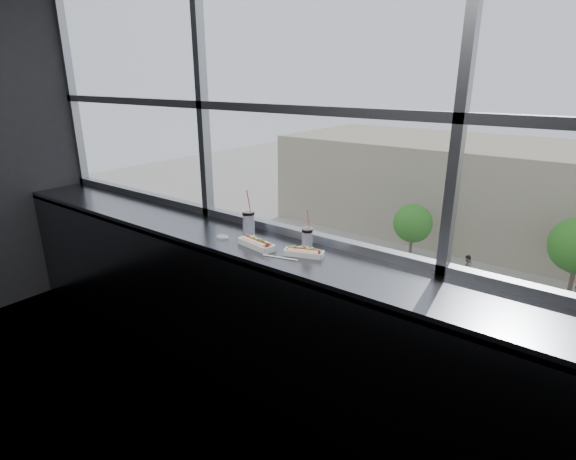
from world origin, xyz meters
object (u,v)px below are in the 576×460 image
Objects in this scene: hotdog_tray_left at (256,243)px; car_near_b at (346,317)px; soda_cup_left at (249,221)px; soda_cup_right at (307,238)px; car_near_c at (540,386)px; loose_straw at (280,258)px; tree_left at (413,223)px; car_far_a at (385,265)px; wrapper at (223,237)px; hotdog_tray_right at (304,252)px; car_near_a at (261,288)px; pedestrian_a at (467,265)px.

car_near_b is at bearing 126.06° from hotdog_tray_left.
soda_cup_left is 0.52m from soda_cup_right.
soda_cup_right is 19.58m from car_near_c.
loose_straw reaches higher than car_near_c.
tree_left reaches higher than car_near_b.
car_far_a is (-10.19, 24.17, -11.15)m from soda_cup_right.
hotdog_tray_right is at bearing 6.96° from wrapper.
car_near_b is at bearing 116.60° from soda_cup_left.
car_near_b is at bearing 98.77° from hotdog_tray_right.
hotdog_tray_left reaches higher than hotdog_tray_right.
soda_cup_right is at bearing -159.22° from car_far_a.
car_near_a is at bearing 130.94° from soda_cup_left.
hotdog_tray_left is 19.70m from car_near_c.
car_near_c is 16.12m from tree_left.
car_far_a is at bearing 97.94° from loose_straw.
car_near_b is at bearing 102.95° from loose_straw.
pedestrian_a is at bearing -55.19° from car_far_a.
pedestrian_a is at bearing 24.00° from car_near_c.
hotdog_tray_right is 19.63m from car_near_c.
loose_straw is at bearing -147.29° from hotdog_tray_right.
tree_left is (0.12, 4.00, 2.00)m from car_far_a.
soda_cup_left is at bearing -149.46° from car_near_b.
soda_cup_left is at bearing 151.57° from hotdog_tray_left.
pedestrian_a is (8.80, 11.33, -0.03)m from car_near_a.
car_near_b is 11.69m from pedestrian_a.
wrapper is 0.02× the size of car_far_a.
hotdog_tray_right is 2.63× the size of wrapper.
hotdog_tray_left is 0.35m from soda_cup_right.
wrapper reaches higher than car_near_b.
soda_cup_left is 0.08× the size of tree_left.
hotdog_tray_right is at bearing 11.87° from pedestrian_a.
wrapper is 0.02× the size of car_near_a.
hotdog_tray_right is at bearing -159.21° from car_far_a.
car_near_c is (0.83, 16.35, -10.97)m from hotdog_tray_left.
loose_straw is 0.04× the size of car_far_a.
tree_left is (-1.45, 12.00, 1.81)m from car_near_b.
car_near_b is (-8.01, 16.36, -10.89)m from wrapper.
loose_straw is 2.36× the size of wrapper.
soda_cup_right reaches higher than pedestrian_a.
pedestrian_a is (-6.29, 11.33, -0.09)m from car_near_c.
car_near_a is (-14.60, 16.28, -11.02)m from hotdog_tray_right.
hotdog_tray_right is 28.59m from car_far_a.
loose_straw is 30.39m from pedestrian_a.
car_near_a is at bearing 84.97° from car_near_c.
car_near_c is 0.95× the size of car_near_b.
car_far_a is (-10.73, 8.00, -0.13)m from car_near_c.
car_near_a is at bearing 116.84° from loose_straw.
soda_cup_right is 2.79× the size of wrapper.
hotdog_tray_right is 24.49m from car_near_a.
pedestrian_a is 4.79m from tree_left.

